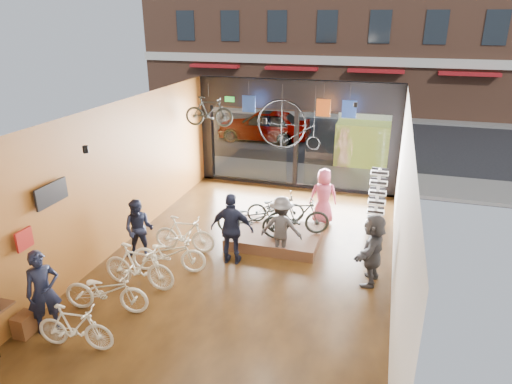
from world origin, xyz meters
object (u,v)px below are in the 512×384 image
at_px(floor_bike_3, 139,266).
at_px(floor_bike_4, 169,254).
at_px(display_platform, 275,237).
at_px(hung_bike, 209,111).
at_px(floor_bike_5, 184,234).
at_px(customer_1, 139,229).
at_px(display_bike_left, 251,219).
at_px(customer_4, 323,196).
at_px(floor_bike_2, 106,291).
at_px(street_car, 264,125).
at_px(customer_5, 373,249).
at_px(display_bike_right, 276,208).
at_px(display_bike_mid, 298,216).
at_px(customer_3, 281,227).
at_px(sunglasses_rack, 377,197).
at_px(floor_bike_1, 75,327).
at_px(customer_2, 232,229).
at_px(penny_farthing, 292,126).
at_px(box_truck, 367,125).
at_px(customer_0, 43,292).

distance_m(floor_bike_3, floor_bike_4, 0.88).
bearing_deg(display_platform, hung_bike, 137.69).
distance_m(floor_bike_3, floor_bike_5, 1.87).
bearing_deg(customer_1, display_bike_left, 16.21).
xyz_separation_m(customer_1, customer_4, (4.10, 3.47, 0.04)).
relative_size(display_platform, display_bike_left, 1.29).
bearing_deg(customer_4, floor_bike_3, 38.27).
height_order(floor_bike_3, customer_4, customer_4).
height_order(floor_bike_2, customer_1, customer_1).
distance_m(street_car, customer_5, 13.16).
height_order(display_bike_right, customer_1, customer_1).
relative_size(floor_bike_2, display_bike_mid, 1.07).
distance_m(floor_bike_3, customer_3, 3.58).
distance_m(floor_bike_5, sunglasses_rack, 5.64).
bearing_deg(floor_bike_1, customer_3, -38.56).
xyz_separation_m(display_bike_right, hung_bike, (-2.74, 1.99, 2.20)).
relative_size(street_car, floor_bike_1, 3.02).
relative_size(customer_2, penny_farthing, 0.93).
relative_size(floor_bike_3, penny_farthing, 0.88).
bearing_deg(sunglasses_rack, hung_bike, -168.30).
distance_m(display_bike_right, customer_4, 1.56).
bearing_deg(box_truck, floor_bike_1, -106.02).
height_order(floor_bike_1, penny_farthing, penny_farthing).
distance_m(customer_1, customer_2, 2.36).
bearing_deg(customer_3, customer_0, 46.01).
distance_m(box_truck, display_bike_left, 10.12).
bearing_deg(sunglasses_rack, customer_0, -111.69).
xyz_separation_m(box_truck, customer_4, (-0.69, -7.79, -0.48)).
bearing_deg(floor_bike_4, floor_bike_2, 151.78).
xyz_separation_m(floor_bike_4, hung_bike, (-0.83, 4.86, 2.45)).
bearing_deg(street_car, floor_bike_5, 5.42).
relative_size(customer_5, penny_farthing, 0.86).
height_order(customer_0, customer_2, customer_2).
distance_m(customer_0, customer_4, 7.87).
relative_size(display_platform, hung_bike, 1.52).
height_order(floor_bike_3, sunglasses_rack, sunglasses_rack).
height_order(floor_bike_4, display_bike_left, display_bike_left).
height_order(display_bike_left, display_bike_mid, display_bike_mid).
distance_m(box_truck, display_bike_right, 9.01).
xyz_separation_m(display_bike_right, customer_1, (-2.91, -2.47, 0.06)).
bearing_deg(customer_3, display_bike_right, -72.64).
bearing_deg(floor_bike_3, display_bike_left, -33.76).
bearing_deg(display_platform, box_truck, 79.65).
xyz_separation_m(street_car, display_bike_mid, (3.84, -10.39, 0.03)).
relative_size(customer_1, penny_farthing, 0.79).
height_order(display_platform, display_bike_mid, display_bike_mid).
distance_m(street_car, customer_0, 15.33).
xyz_separation_m(customer_1, customer_3, (3.41, 1.07, 0.03)).
bearing_deg(floor_bike_2, customer_4, -41.11).
xyz_separation_m(display_bike_left, penny_farthing, (0.26, 3.56, 1.71)).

